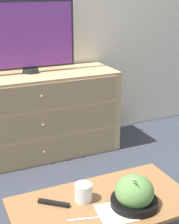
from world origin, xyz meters
TOP-DOWN VIEW (x-y plane):
  - ground_plane at (0.00, 0.00)m, footprint 12.00×12.00m
  - wall_back at (0.00, 0.03)m, footprint 12.00×0.05m
  - dresser at (0.10, -0.28)m, footprint 1.52×0.52m
  - tv at (0.10, -0.20)m, footprint 0.83×0.14m
  - coffee_table at (0.01, -1.86)m, footprint 0.92×0.49m
  - takeout_bowl at (0.14, -1.94)m, footprint 0.23×0.23m
  - drink_cup at (-0.07, -1.80)m, footprint 0.09×0.09m
  - napkin at (0.03, -1.96)m, footprint 0.20×0.20m
  - knife at (-0.12, -1.95)m, footprint 0.19×0.06m
  - remote_control at (-0.22, -1.78)m, footprint 0.14×0.12m

SIDE VIEW (x-z plane):
  - ground_plane at x=0.00m, z-range 0.00..0.00m
  - dresser at x=0.10m, z-range 0.00..0.77m
  - coffee_table at x=0.01m, z-range 0.16..0.62m
  - napkin at x=0.03m, z-range 0.46..0.47m
  - knife at x=-0.12m, z-range 0.46..0.47m
  - remote_control at x=-0.22m, z-range 0.46..0.48m
  - drink_cup at x=-0.07m, z-range 0.46..0.55m
  - takeout_bowl at x=0.14m, z-range 0.43..0.62m
  - tv at x=0.10m, z-range 0.78..1.40m
  - wall_back at x=0.00m, z-range 0.00..2.60m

